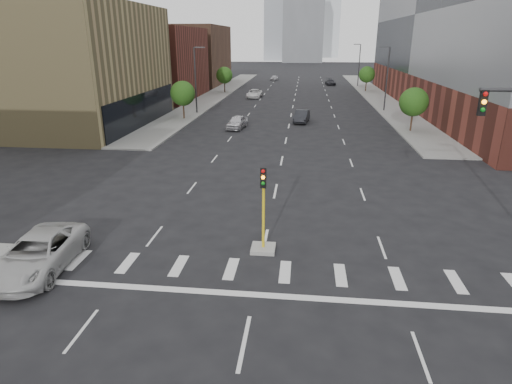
% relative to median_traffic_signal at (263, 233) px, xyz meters
% --- Properties ---
extents(sidewalk_left_far, '(5.00, 92.00, 0.15)m').
position_rel_median_traffic_signal_xyz_m(sidewalk_left_far, '(-15.00, 65.03, -0.90)').
color(sidewalk_left_far, gray).
rests_on(sidewalk_left_far, ground).
extents(sidewalk_right_far, '(5.00, 92.00, 0.15)m').
position_rel_median_traffic_signal_xyz_m(sidewalk_right_far, '(15.00, 65.03, -0.90)').
color(sidewalk_right_far, gray).
rests_on(sidewalk_right_far, ground).
extents(building_left_mid, '(20.00, 24.00, 14.00)m').
position_rel_median_traffic_signal_xyz_m(building_left_mid, '(-27.50, 31.03, 6.03)').
color(building_left_mid, '#988756').
rests_on(building_left_mid, ground).
extents(building_left_far_a, '(20.00, 22.00, 12.00)m').
position_rel_median_traffic_signal_xyz_m(building_left_far_a, '(-27.50, 57.03, 5.03)').
color(building_left_far_a, brown).
rests_on(building_left_far_a, ground).
extents(building_left_far_b, '(20.00, 24.00, 13.00)m').
position_rel_median_traffic_signal_xyz_m(building_left_far_b, '(-27.50, 83.03, 5.53)').
color(building_left_far_b, brown).
rests_on(building_left_far_b, ground).
extents(building_right_main, '(24.00, 70.00, 22.00)m').
position_rel_median_traffic_signal_xyz_m(building_right_main, '(29.50, 51.03, 10.03)').
color(building_right_main, brown).
rests_on(building_right_main, ground).
extents(tower_mid, '(18.00, 18.00, 44.00)m').
position_rel_median_traffic_signal_xyz_m(tower_mid, '(0.00, 191.03, 21.03)').
color(tower_mid, slate).
rests_on(tower_mid, ground).
extents(median_traffic_signal, '(1.20, 1.20, 4.40)m').
position_rel_median_traffic_signal_xyz_m(median_traffic_signal, '(0.00, 0.00, 0.00)').
color(median_traffic_signal, '#999993').
rests_on(median_traffic_signal, ground).
extents(streetlight_right_a, '(1.60, 0.22, 9.07)m').
position_rel_median_traffic_signal_xyz_m(streetlight_right_a, '(13.41, 46.03, 4.04)').
color(streetlight_right_a, '#2D2D30').
rests_on(streetlight_right_a, ground).
extents(streetlight_right_b, '(1.60, 0.22, 9.07)m').
position_rel_median_traffic_signal_xyz_m(streetlight_right_b, '(13.41, 81.03, 4.04)').
color(streetlight_right_b, '#2D2D30').
rests_on(streetlight_right_b, ground).
extents(streetlight_left, '(1.60, 0.22, 9.07)m').
position_rel_median_traffic_signal_xyz_m(streetlight_left, '(-13.41, 41.03, 4.04)').
color(streetlight_left, '#2D2D30').
rests_on(streetlight_left, ground).
extents(tree_left_near, '(3.20, 3.20, 4.85)m').
position_rel_median_traffic_signal_xyz_m(tree_left_near, '(-14.00, 36.03, 2.42)').
color(tree_left_near, '#382619').
rests_on(tree_left_near, ground).
extents(tree_left_far, '(3.20, 3.20, 4.85)m').
position_rel_median_traffic_signal_xyz_m(tree_left_far, '(-14.00, 66.03, 2.42)').
color(tree_left_far, '#382619').
rests_on(tree_left_far, ground).
extents(tree_right_near, '(3.20, 3.20, 4.85)m').
position_rel_median_traffic_signal_xyz_m(tree_right_near, '(14.00, 31.03, 2.42)').
color(tree_right_near, '#382619').
rests_on(tree_right_near, ground).
extents(tree_right_far, '(3.20, 3.20, 4.85)m').
position_rel_median_traffic_signal_xyz_m(tree_right_far, '(14.00, 71.03, 2.42)').
color(tree_right_far, '#382619').
rests_on(tree_right_far, ground).
extents(car_near_left, '(2.42, 4.69, 1.53)m').
position_rel_median_traffic_signal_xyz_m(car_near_left, '(-6.07, 30.73, -0.21)').
color(car_near_left, silver).
rests_on(car_near_left, ground).
extents(car_mid_right, '(2.18, 4.77, 1.52)m').
position_rel_median_traffic_signal_xyz_m(car_mid_right, '(1.50, 35.67, -0.21)').
color(car_mid_right, '#222328').
rests_on(car_mid_right, ground).
extents(car_far_left, '(2.49, 5.37, 1.49)m').
position_rel_median_traffic_signal_xyz_m(car_far_left, '(-7.28, 59.23, -0.23)').
color(car_far_left, silver).
rests_on(car_far_left, ground).
extents(car_deep_right, '(2.43, 4.91, 1.37)m').
position_rel_median_traffic_signal_xyz_m(car_deep_right, '(7.60, 83.72, -0.29)').
color(car_deep_right, '#222328').
rests_on(car_deep_right, ground).
extents(car_distant, '(2.00, 4.04, 1.32)m').
position_rel_median_traffic_signal_xyz_m(car_distant, '(-6.16, 94.21, -0.31)').
color(car_distant, '#AEADB2').
rests_on(car_distant, ground).
extents(parked_minivan, '(3.20, 6.12, 1.64)m').
position_rel_median_traffic_signal_xyz_m(parked_minivan, '(-10.05, -2.97, -0.15)').
color(parked_minivan, '#B1B1B1').
rests_on(parked_minivan, ground).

